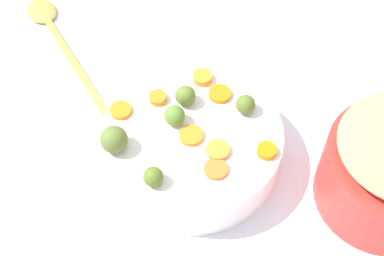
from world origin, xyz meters
name	(u,v)px	position (x,y,z in m)	size (l,w,h in m)	color
tabletop	(169,138)	(0.00, 0.00, 0.01)	(2.40, 2.40, 0.02)	white
serving_bowl_carrots	(192,145)	(0.04, -0.05, 0.06)	(0.29, 0.29, 0.07)	white
carrot_slice_0	(158,98)	(-0.01, 0.02, 0.10)	(0.03, 0.03, 0.01)	orange
carrot_slice_1	(202,77)	(0.06, 0.06, 0.10)	(0.03, 0.03, 0.01)	orange
carrot_slice_2	(220,94)	(0.09, 0.02, 0.10)	(0.04, 0.04, 0.01)	orange
carrot_slice_3	(191,135)	(0.03, -0.06, 0.10)	(0.04, 0.04, 0.01)	orange
carrot_slice_4	(216,169)	(0.07, -0.12, 0.10)	(0.04, 0.04, 0.01)	orange
carrot_slice_5	(218,150)	(0.07, -0.09, 0.10)	(0.04, 0.04, 0.01)	orange
carrot_slice_6	(267,151)	(0.15, -0.09, 0.10)	(0.03, 0.03, 0.01)	orange
carrot_slice_7	(121,112)	(-0.07, 0.00, 0.10)	(0.03, 0.03, 0.01)	orange
brussels_sprout_0	(114,139)	(-0.08, -0.07, 0.11)	(0.04, 0.04, 0.04)	#5D7030
brussels_sprout_1	(175,116)	(0.01, -0.03, 0.11)	(0.03, 0.03, 0.03)	#5B8330
brussels_sprout_2	(153,177)	(-0.02, -0.13, 0.11)	(0.03, 0.03, 0.03)	#587025
brussels_sprout_3	(185,96)	(0.03, 0.01, 0.11)	(0.03, 0.03, 0.03)	#5C742B
brussels_sprout_4	(245,104)	(0.12, -0.01, 0.11)	(0.03, 0.03, 0.03)	#596D29
wooden_spoon	(53,29)	(-0.22, 0.26, 0.03)	(0.18, 0.31, 0.01)	#B38F42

